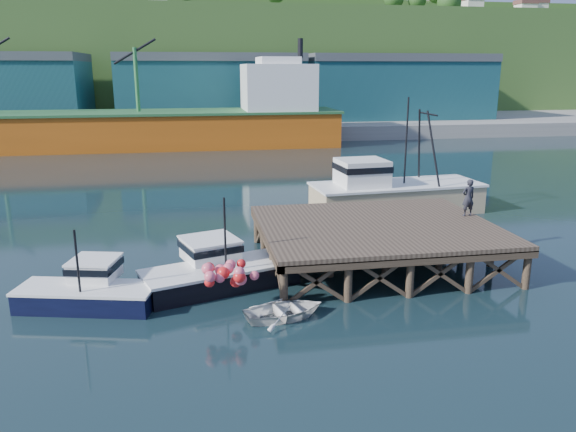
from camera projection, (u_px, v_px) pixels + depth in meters
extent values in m
plane|color=black|center=(272.00, 269.00, 28.70)|extent=(300.00, 300.00, 0.00)
cube|color=brown|center=(377.00, 226.00, 29.13)|extent=(12.00, 10.00, 0.25)
cube|color=#473828|center=(412.00, 261.00, 24.57)|extent=(12.00, 0.30, 0.35)
cylinder|color=#473828|center=(284.00, 289.00, 23.99)|extent=(0.36, 0.36, 2.60)
cylinder|color=#473828|center=(527.00, 272.00, 25.93)|extent=(0.36, 0.36, 2.60)
cylinder|color=#473828|center=(257.00, 229.00, 32.94)|extent=(0.36, 0.36, 2.60)
cylinder|color=#473828|center=(439.00, 220.00, 34.88)|extent=(0.36, 0.36, 2.60)
cube|color=gray|center=(211.00, 123.00, 95.10)|extent=(160.00, 40.00, 2.00)
cube|color=#1B515B|center=(211.00, 91.00, 88.94)|extent=(28.00, 16.00, 9.00)
cube|color=#1B515B|center=(391.00, 90.00, 94.03)|extent=(30.00, 16.00, 9.00)
cube|color=#BF5612|center=(124.00, 131.00, 71.81)|extent=(55.00, 9.50, 4.40)
cube|color=#26592D|center=(123.00, 113.00, 71.23)|extent=(55.50, 10.00, 0.30)
cube|color=silver|center=(278.00, 88.00, 73.86)|extent=(9.00, 9.00, 6.00)
cube|color=silver|center=(278.00, 62.00, 73.02)|extent=(5.00, 7.00, 1.20)
cylinder|color=black|center=(300.00, 48.00, 73.09)|extent=(0.70, 0.70, 2.50)
cube|color=#2D511E|center=(203.00, 64.00, 121.12)|extent=(220.00, 50.00, 22.00)
cube|color=black|center=(87.00, 298.00, 23.92)|extent=(6.04, 3.38, 0.89)
cube|color=silver|center=(86.00, 288.00, 23.80)|extent=(6.16, 3.45, 0.12)
cube|color=silver|center=(95.00, 270.00, 24.69)|extent=(2.25, 2.25, 0.89)
cube|color=black|center=(94.00, 266.00, 24.64)|extent=(2.38, 2.38, 0.30)
cylinder|color=black|center=(77.00, 262.00, 22.90)|extent=(0.10, 0.10, 2.76)
cube|color=black|center=(221.00, 277.00, 26.16)|extent=(7.53, 4.70, 0.98)
cube|color=silver|center=(220.00, 267.00, 26.03)|extent=(7.68, 4.79, 0.13)
cube|color=silver|center=(210.00, 250.00, 26.99)|extent=(2.97, 2.97, 0.98)
cube|color=black|center=(210.00, 246.00, 26.93)|extent=(3.13, 3.13, 0.33)
cylinder|color=black|center=(225.00, 236.00, 24.99)|extent=(0.10, 0.10, 3.48)
sphere|color=#E2536C|center=(219.00, 288.00, 23.04)|extent=(0.46, 0.46, 0.46)
sphere|color=#E2536C|center=(242.00, 280.00, 23.36)|extent=(0.46, 0.46, 0.46)
sphere|color=red|center=(232.00, 280.00, 22.71)|extent=(0.46, 0.46, 0.46)
cube|color=tan|center=(396.00, 198.00, 39.95)|extent=(12.08, 4.96, 1.93)
cube|color=silver|center=(397.00, 184.00, 39.69)|extent=(12.31, 5.19, 0.16)
cube|color=silver|center=(361.00, 173.00, 39.01)|extent=(3.44, 3.24, 1.93)
cube|color=black|center=(361.00, 167.00, 38.90)|extent=(3.55, 3.35, 0.43)
cylinder|color=black|center=(406.00, 144.00, 39.06)|extent=(0.12, 0.12, 6.44)
imported|color=silver|center=(285.00, 310.00, 22.95)|extent=(3.78, 3.05, 0.69)
imported|color=black|center=(468.00, 198.00, 30.44)|extent=(0.80, 0.58, 2.03)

